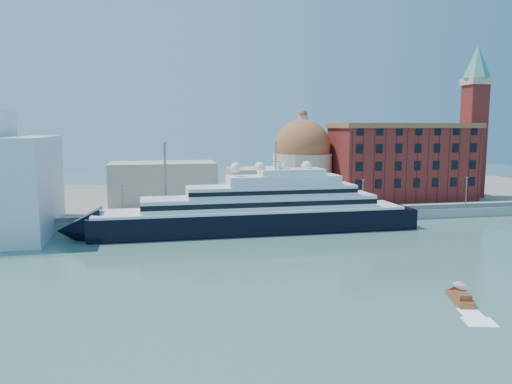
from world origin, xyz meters
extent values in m
plane|color=#386058|center=(0.00, 0.00, 0.00)|extent=(400.00, 400.00, 0.00)
cube|color=gray|center=(0.00, 34.00, 1.25)|extent=(180.00, 10.00, 2.50)
cube|color=slate|center=(0.00, 75.00, 1.00)|extent=(260.00, 72.00, 2.00)
cube|color=slate|center=(0.00, 29.50, 3.10)|extent=(180.00, 0.10, 1.20)
cube|color=black|center=(-0.76, 23.00, 2.04)|extent=(72.33, 11.13, 6.03)
cone|color=black|center=(-38.78, 23.00, 2.04)|extent=(9.27, 11.13, 11.13)
cube|color=black|center=(35.41, 23.00, 1.85)|extent=(5.56, 10.20, 5.56)
cube|color=white|center=(-0.76, 23.00, 5.29)|extent=(70.48, 11.31, 0.56)
cube|color=white|center=(1.10, 23.00, 6.96)|extent=(53.79, 9.27, 2.78)
cube|color=black|center=(1.10, 18.36, 6.96)|extent=(53.79, 0.15, 1.11)
cube|color=white|center=(3.88, 23.00, 9.55)|extent=(38.95, 8.35, 2.41)
cube|color=white|center=(6.66, 23.00, 11.87)|extent=(25.97, 7.42, 2.23)
cube|color=white|center=(8.51, 23.00, 13.72)|extent=(14.84, 6.49, 1.48)
cylinder|color=slate|center=(4.81, 23.00, 17.62)|extent=(0.28, 0.28, 6.49)
sphere|color=white|center=(-4.47, 23.00, 15.02)|extent=(2.41, 2.41, 2.41)
sphere|color=white|center=(1.10, 23.00, 15.02)|extent=(2.41, 2.41, 2.41)
sphere|color=white|center=(6.66, 23.00, 15.02)|extent=(2.41, 2.41, 2.41)
sphere|color=white|center=(12.22, 23.00, 15.02)|extent=(2.41, 2.41, 2.41)
cube|color=white|center=(-52.73, 21.62, 0.52)|extent=(10.90, 5.77, 1.38)
cube|color=white|center=(-51.05, 22.02, 1.64)|extent=(3.87, 2.90, 1.04)
cube|color=maroon|center=(18.27, -28.56, 0.36)|extent=(3.67, 6.55, 1.04)
cube|color=maroon|center=(17.99, -29.56, 1.24)|extent=(2.29, 2.94, 0.83)
cylinder|color=slate|center=(18.41, -28.06, 1.66)|extent=(0.06, 0.06, 1.66)
cone|color=red|center=(18.41, -28.06, 2.59)|extent=(1.87, 1.87, 0.41)
cube|color=maroon|center=(52.00, 52.00, 13.00)|extent=(42.00, 18.00, 22.00)
cube|color=#9C5833|center=(52.00, 52.00, 24.50)|extent=(43.00, 19.00, 1.50)
cube|color=maroon|center=(76.00, 52.00, 19.50)|extent=(6.00, 6.00, 35.00)
cube|color=beige|center=(76.00, 52.00, 38.00)|extent=(7.00, 7.00, 2.00)
cone|color=teal|center=(76.00, 52.00, 44.00)|extent=(8.40, 8.40, 10.00)
cylinder|color=beige|center=(22.00, 58.00, 9.00)|extent=(18.00, 18.00, 14.00)
sphere|color=#9C5833|center=(22.00, 58.00, 18.00)|extent=(17.00, 17.00, 17.00)
cylinder|color=beige|center=(22.00, 58.00, 26.00)|extent=(3.00, 3.00, 3.00)
cube|color=beige|center=(8.00, 56.00, 7.00)|extent=(18.00, 14.00, 10.00)
cube|color=beige|center=(-20.00, 58.00, 8.00)|extent=(30.00, 16.00, 12.00)
cylinder|color=slate|center=(-30.00, 31.00, 6.50)|extent=(0.24, 0.24, 8.00)
cube|color=slate|center=(-30.00, 31.00, 10.60)|extent=(0.80, 0.30, 0.25)
cylinder|color=slate|center=(0.00, 31.00, 6.50)|extent=(0.24, 0.24, 8.00)
cube|color=slate|center=(0.00, 31.00, 10.60)|extent=(0.80, 0.30, 0.25)
cylinder|color=slate|center=(30.00, 31.00, 6.50)|extent=(0.24, 0.24, 8.00)
cube|color=slate|center=(30.00, 31.00, 10.60)|extent=(0.80, 0.30, 0.25)
cylinder|color=slate|center=(60.00, 31.00, 6.50)|extent=(0.24, 0.24, 8.00)
cube|color=slate|center=(60.00, 31.00, 10.60)|extent=(0.80, 0.30, 0.25)
cylinder|color=slate|center=(-20.00, 33.00, 11.50)|extent=(0.50, 0.50, 18.00)
camera|label=1|loc=(-23.22, -87.96, 24.16)|focal=35.00mm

